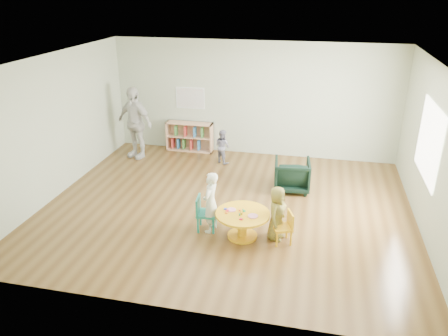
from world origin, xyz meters
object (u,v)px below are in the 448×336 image
(bookshelf, at_px, (190,137))
(child_left, at_px, (211,202))
(activity_table, at_px, (243,220))
(armchair, at_px, (292,175))
(kid_chair_left, at_px, (204,212))
(kid_chair_right, at_px, (285,226))
(adult_caretaker, at_px, (135,123))
(child_right, at_px, (277,213))
(toddler, at_px, (222,146))

(bookshelf, bearing_deg, child_left, -68.18)
(child_left, bearing_deg, activity_table, 90.21)
(bookshelf, distance_m, armchair, 3.31)
(activity_table, height_order, kid_chair_left, kid_chair_left)
(kid_chair_right, relative_size, bookshelf, 0.47)
(adult_caretaker, bearing_deg, child_left, -28.16)
(armchair, height_order, adult_caretaker, adult_caretaker)
(armchair, bearing_deg, activity_table, 66.11)
(activity_table, distance_m, adult_caretaker, 4.56)
(child_right, xyz_separation_m, toddler, (-1.64, 3.14, -0.06))
(kid_chair_right, xyz_separation_m, child_right, (-0.15, 0.10, 0.18))
(kid_chair_left, relative_size, armchair, 0.85)
(kid_chair_left, distance_m, child_left, 0.25)
(kid_chair_right, height_order, child_right, child_right)
(adult_caretaker, bearing_deg, child_right, -18.03)
(toddler, xyz_separation_m, adult_caretaker, (-2.18, -0.08, 0.47))
(child_right, height_order, toddler, child_right)
(kid_chair_right, bearing_deg, toddler, 7.71)
(armchair, distance_m, child_left, 2.34)
(kid_chair_left, xyz_separation_m, armchair, (1.37, 1.96, -0.00))
(child_right, bearing_deg, adult_caretaker, 63.04)
(kid_chair_left, bearing_deg, armchair, 139.08)
(bookshelf, xyz_separation_m, child_left, (1.52, -3.79, 0.18))
(toddler, bearing_deg, armchair, -179.75)
(activity_table, distance_m, kid_chair_left, 0.71)
(child_left, height_order, adult_caretaker, adult_caretaker)
(activity_table, relative_size, kid_chair_right, 1.65)
(kid_chair_left, xyz_separation_m, kid_chair_right, (1.42, -0.11, -0.04))
(bookshelf, bearing_deg, child_right, -54.95)
(kid_chair_right, xyz_separation_m, toddler, (-1.79, 3.23, 0.11))
(child_left, bearing_deg, armchair, 156.39)
(activity_table, bearing_deg, armchair, 71.95)
(kid_chair_right, relative_size, toddler, 0.68)
(activity_table, relative_size, adult_caretaker, 0.52)
(kid_chair_right, distance_m, child_right, 0.25)
(kid_chair_left, distance_m, adult_caretaker, 4.01)
(child_right, xyz_separation_m, adult_caretaker, (-3.82, 3.06, 0.41))
(kid_chair_left, bearing_deg, child_left, 77.27)
(kid_chair_left, bearing_deg, toddler, -179.02)
(child_left, relative_size, adult_caretaker, 0.62)
(kid_chair_right, height_order, child_left, child_left)
(child_left, bearing_deg, kid_chair_right, 94.42)
(activity_table, xyz_separation_m, bookshelf, (-2.10, 3.88, 0.05))
(kid_chair_right, xyz_separation_m, adult_caretaker, (-3.97, 3.15, 0.58))
(child_right, bearing_deg, child_left, 101.77)
(bookshelf, distance_m, child_right, 4.63)
(child_left, height_order, child_right, child_left)
(kid_chair_right, bearing_deg, bookshelf, 14.58)
(kid_chair_left, height_order, kid_chair_right, kid_chair_left)
(kid_chair_left, distance_m, bookshelf, 4.03)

